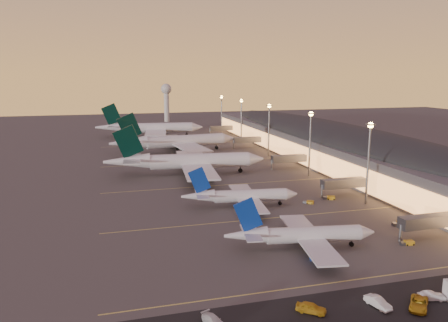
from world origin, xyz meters
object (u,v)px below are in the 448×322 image
airliner_narrow_north (240,196)px  airliner_wide_far (150,128)px  radar_tower (166,96)px  airliner_wide_near (186,162)px  service_van_e (432,296)px  service_van_c (378,302)px  baggage_tug_a (407,243)px  airliner_narrow_south (301,235)px  service_van_d (419,304)px  service_van_b (311,308)px  airliner_wide_mid (175,142)px  baggage_tug_d (309,202)px  baggage_tug_b (400,224)px  baggage_tug_c (329,198)px  service_van_a (214,321)px

airliner_narrow_north → airliner_wide_far: size_ratio=0.53×
radar_tower → airliner_narrow_north: bearing=-92.9°
airliner_wide_near → service_van_e: (24.28, -111.57, -4.59)m
service_van_c → baggage_tug_a: bearing=31.1°
airliner_narrow_south → service_van_d: airliner_narrow_south is taller
radar_tower → service_van_b: size_ratio=6.25×
airliner_narrow_south → airliner_wide_mid: bearing=102.3°
airliner_narrow_south → radar_tower: radar_tower is taller
airliner_wide_far → radar_tower: radar_tower is taller
airliner_wide_mid → baggage_tug_d: (26.00, -103.63, -5.11)m
baggage_tug_b → service_van_d: (-24.50, -37.34, 0.31)m
airliner_wide_near → baggage_tug_c: 61.85m
baggage_tug_d → service_van_b: bearing=-76.2°
radar_tower → baggage_tug_d: bearing=-88.0°
baggage_tug_c → baggage_tug_d: bearing=-143.0°
airliner_narrow_south → service_van_e: bearing=-56.8°
service_van_e → baggage_tug_b: bearing=-15.0°
baggage_tug_a → airliner_narrow_north: bearing=132.9°
airliner_narrow_south → baggage_tug_c: size_ratio=8.87×
baggage_tug_a → service_van_c: service_van_c is taller
airliner_wide_mid → service_van_d: size_ratio=10.88×
service_van_a → baggage_tug_d: bearing=29.7°
airliner_narrow_north → airliner_wide_far: (-10.73, 162.92, 2.35)m
baggage_tug_b → baggage_tug_d: (-14.63, 25.43, -0.11)m
airliner_wide_far → service_van_b: size_ratio=13.33×
baggage_tug_c → service_van_b: (-37.17, -61.46, 0.37)m
airliner_wide_mid → service_van_b: bearing=-98.1°
airliner_wide_near → baggage_tug_d: (29.94, -50.59, -4.93)m
airliner_wide_far → baggage_tug_d: (32.64, -165.44, -5.27)m
baggage_tug_c → airliner_narrow_south: bearing=-106.2°
airliner_narrow_south → service_van_b: size_ratio=6.93×
radar_tower → baggage_tug_c: radar_tower is taller
airliner_wide_near → airliner_narrow_south: bearing=-76.6°
airliner_wide_mid → baggage_tug_d: size_ratio=20.53×
baggage_tug_a → service_van_c: (-23.91, -22.96, 0.40)m
airliner_wide_mid → airliner_wide_far: (-6.65, 61.82, 0.15)m
airliner_wide_far → baggage_tug_d: airliner_wide_far is taller
service_van_b → service_van_c: bearing=-59.4°
baggage_tug_d → service_van_a: size_ratio=0.65×
airliner_wide_near → service_van_c: size_ratio=12.56×
service_van_b → service_van_c: 12.27m
airliner_wide_far → service_van_a: 224.10m
airliner_wide_near → service_van_e: size_ratio=13.69×
baggage_tug_d → service_van_c: bearing=-65.6°
airliner_wide_far → service_van_a: (-12.99, -223.67, -4.97)m
airliner_wide_mid → radar_tower: (17.05, 151.14, 16.32)m
airliner_wide_near → service_van_e: airliner_wide_near is taller
airliner_wide_far → service_van_e: airliner_wide_far is taller
baggage_tug_d → airliner_wide_near: bearing=160.3°
airliner_narrow_north → service_van_c: airliner_narrow_north is taller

